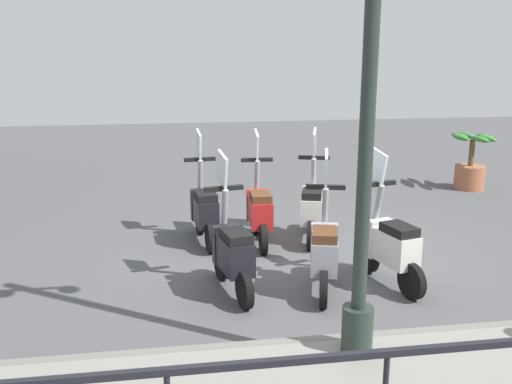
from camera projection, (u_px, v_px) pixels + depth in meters
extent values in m
plane|color=#4C4C4F|center=(298.00, 264.00, 7.17)|extent=(28.00, 28.00, 0.00)
cube|color=slate|center=(351.00, 343.00, 5.10)|extent=(0.10, 20.00, 0.15)
cube|color=black|center=(489.00, 344.00, 2.86)|extent=(0.04, 16.00, 0.04)
cylinder|color=#232D28|center=(357.00, 329.00, 4.78)|extent=(0.26, 0.26, 0.40)
cylinder|color=#232D28|center=(368.00, 101.00, 4.31)|extent=(0.12, 0.12, 4.19)
cylinder|color=#9E5B3D|center=(469.00, 177.00, 10.91)|extent=(0.56, 0.56, 0.45)
cylinder|color=brown|center=(472.00, 153.00, 10.79)|extent=(0.10, 0.10, 0.50)
ellipsoid|color=#387A33|center=(466.00, 135.00, 10.96)|extent=(0.56, 0.16, 0.10)
ellipsoid|color=#387A33|center=(480.00, 139.00, 10.48)|extent=(0.56, 0.16, 0.10)
ellipsoid|color=#387A33|center=(461.00, 137.00, 10.68)|extent=(0.56, 0.16, 0.10)
ellipsoid|color=#387A33|center=(485.00, 137.00, 10.76)|extent=(0.56, 0.16, 0.10)
ellipsoid|color=#387A33|center=(459.00, 136.00, 10.87)|extent=(0.56, 0.16, 0.10)
ellipsoid|color=#387A33|center=(487.00, 138.00, 10.57)|extent=(0.56, 0.16, 0.10)
cylinder|color=black|center=(367.00, 256.00, 6.86)|extent=(0.41, 0.18, 0.40)
cylinder|color=black|center=(412.00, 281.00, 6.13)|extent=(0.41, 0.18, 0.40)
cube|color=beige|center=(394.00, 247.00, 6.35)|extent=(0.65, 0.42, 0.36)
cube|color=beige|center=(379.00, 238.00, 6.60)|extent=(0.19, 0.32, 0.44)
cube|color=black|center=(400.00, 229.00, 6.23)|extent=(0.45, 0.35, 0.10)
cylinder|color=gray|center=(378.00, 207.00, 6.57)|extent=(0.19, 0.11, 0.55)
cube|color=black|center=(379.00, 184.00, 6.50)|extent=(0.17, 0.44, 0.05)
cube|color=silver|center=(377.00, 166.00, 6.50)|extent=(0.38, 0.13, 0.42)
cylinder|color=black|center=(323.00, 260.00, 6.73)|extent=(0.41, 0.18, 0.40)
cylinder|color=black|center=(323.00, 289.00, 5.93)|extent=(0.41, 0.18, 0.40)
cube|color=gray|center=(324.00, 253.00, 6.18)|extent=(0.65, 0.43, 0.36)
cube|color=gray|center=(324.00, 242.00, 6.45)|extent=(0.19, 0.32, 0.44)
cube|color=#4C2D19|center=(325.00, 235.00, 6.06)|extent=(0.45, 0.36, 0.10)
cylinder|color=gray|center=(325.00, 211.00, 6.42)|extent=(0.19, 0.12, 0.55)
cube|color=black|center=(326.00, 187.00, 6.36)|extent=(0.17, 0.44, 0.05)
cube|color=silver|center=(326.00, 168.00, 6.37)|extent=(0.38, 0.13, 0.42)
cylinder|color=black|center=(221.00, 263.00, 6.66)|extent=(0.41, 0.16, 0.40)
cylinder|color=black|center=(244.00, 290.00, 5.91)|extent=(0.41, 0.16, 0.40)
cube|color=black|center=(234.00, 254.00, 6.14)|extent=(0.64, 0.39, 0.36)
cube|color=black|center=(226.00, 244.00, 6.40)|extent=(0.18, 0.32, 0.44)
cube|color=black|center=(236.00, 236.00, 6.02)|extent=(0.44, 0.33, 0.10)
cylinder|color=gray|center=(224.00, 212.00, 6.36)|extent=(0.19, 0.10, 0.55)
cube|color=black|center=(224.00, 188.00, 6.29)|extent=(0.15, 0.44, 0.05)
cube|color=silver|center=(222.00, 170.00, 6.30)|extent=(0.39, 0.11, 0.42)
cylinder|color=black|center=(313.00, 218.00, 8.42)|extent=(0.41, 0.19, 0.40)
cylinder|color=black|center=(310.00, 235.00, 7.62)|extent=(0.41, 0.19, 0.40)
cube|color=beige|center=(312.00, 209.00, 7.87)|extent=(0.66, 0.44, 0.36)
cube|color=beige|center=(313.00, 202.00, 8.14)|extent=(0.20, 0.32, 0.44)
cube|color=black|center=(312.00, 194.00, 7.74)|extent=(0.46, 0.36, 0.10)
cylinder|color=gray|center=(313.00, 177.00, 8.11)|extent=(0.20, 0.12, 0.55)
cube|color=black|center=(314.00, 158.00, 8.04)|extent=(0.18, 0.44, 0.05)
cube|color=silver|center=(315.00, 143.00, 8.05)|extent=(0.38, 0.14, 0.42)
cylinder|color=black|center=(256.00, 221.00, 8.26)|extent=(0.40, 0.09, 0.40)
cylinder|color=black|center=(263.00, 239.00, 7.46)|extent=(0.40, 0.09, 0.40)
cube|color=#B21E1E|center=(260.00, 212.00, 7.71)|extent=(0.61, 0.30, 0.36)
cube|color=#B21E1E|center=(257.00, 205.00, 7.99)|extent=(0.13, 0.30, 0.44)
cube|color=#4C2D19|center=(261.00, 197.00, 7.59)|extent=(0.41, 0.27, 0.10)
cylinder|color=gray|center=(257.00, 179.00, 7.96)|extent=(0.18, 0.08, 0.55)
cube|color=black|center=(257.00, 160.00, 7.89)|extent=(0.07, 0.44, 0.05)
cube|color=silver|center=(256.00, 145.00, 7.90)|extent=(0.39, 0.04, 0.42)
cylinder|color=black|center=(200.00, 220.00, 8.29)|extent=(0.41, 0.12, 0.40)
cylinder|color=black|center=(210.00, 238.00, 7.51)|extent=(0.41, 0.12, 0.40)
cube|color=black|center=(205.00, 211.00, 7.75)|extent=(0.63, 0.34, 0.36)
cube|color=black|center=(202.00, 204.00, 8.02)|extent=(0.15, 0.31, 0.44)
cube|color=black|center=(206.00, 196.00, 7.63)|extent=(0.43, 0.30, 0.10)
cylinder|color=gray|center=(200.00, 179.00, 7.98)|extent=(0.19, 0.09, 0.55)
cube|color=black|center=(200.00, 159.00, 7.92)|extent=(0.11, 0.44, 0.05)
cube|color=silver|center=(199.00, 144.00, 7.92)|extent=(0.39, 0.07, 0.42)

